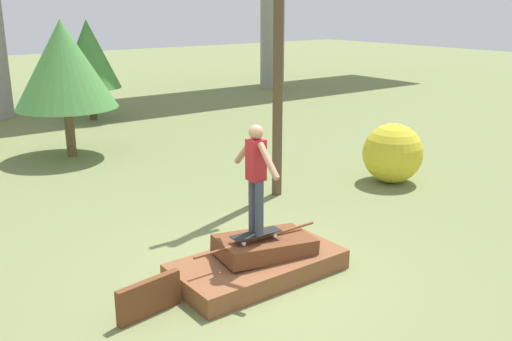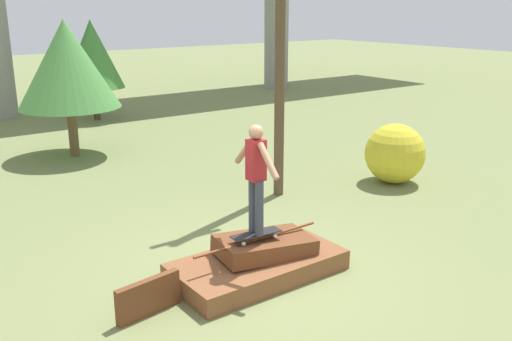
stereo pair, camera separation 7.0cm
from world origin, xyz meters
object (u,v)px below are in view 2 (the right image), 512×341
(skater, at_px, (256,173))
(tree_mid_back, at_px, (67,64))
(bush_yellow_flowering, at_px, (395,154))
(utility_pole, at_px, (280,22))
(tree_behind_left, at_px, (92,54))
(skateboard, at_px, (256,234))

(skater, xyz_separation_m, tree_mid_back, (0.26, 8.22, 0.76))
(tree_mid_back, height_order, bush_yellow_flowering, tree_mid_back)
(utility_pole, bearing_deg, tree_behind_left, 90.23)
(tree_behind_left, bearing_deg, tree_mid_back, -117.96)
(skateboard, height_order, tree_behind_left, tree_behind_left)
(skateboard, xyz_separation_m, bush_yellow_flowering, (5.10, 1.85, -0.01))
(skater, relative_size, tree_mid_back, 0.45)
(skateboard, height_order, skater, skater)
(utility_pole, height_order, tree_behind_left, utility_pole)
(tree_mid_back, bearing_deg, skater, -91.82)
(tree_behind_left, relative_size, bush_yellow_flowering, 2.53)
(tree_mid_back, distance_m, bush_yellow_flowering, 8.18)
(skateboard, bearing_deg, tree_mid_back, 88.18)
(skateboard, xyz_separation_m, utility_pole, (2.56, 2.70, 2.77))
(utility_pole, xyz_separation_m, bush_yellow_flowering, (2.54, -0.85, -2.78))
(utility_pole, distance_m, bush_yellow_flowering, 3.86)
(utility_pole, height_order, bush_yellow_flowering, utility_pole)
(skateboard, xyz_separation_m, tree_behind_left, (2.52, 12.48, 1.51))
(skater, xyz_separation_m, tree_behind_left, (2.52, 12.48, 0.60))
(utility_pole, bearing_deg, bush_yellow_flowering, -18.50)
(skater, xyz_separation_m, bush_yellow_flowering, (5.10, 1.85, -0.92))
(skateboard, xyz_separation_m, tree_mid_back, (0.26, 8.22, 1.67))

